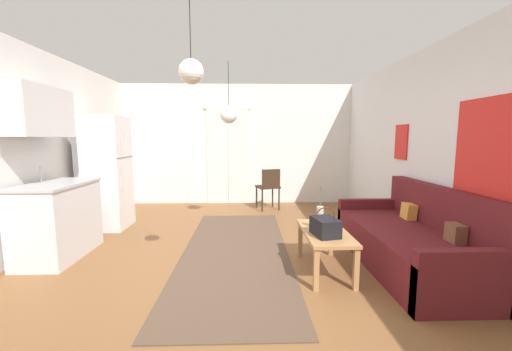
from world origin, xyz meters
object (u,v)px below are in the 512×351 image
Objects in this scene: coffee_table at (325,237)px; pendant_lamp_far at (229,115)px; refrigerator at (105,173)px; bamboo_vase at (320,218)px; handbag at (325,227)px; pendant_lamp_near at (191,72)px; couch at (414,242)px; accent_chair at (269,186)px.

pendant_lamp_far is (-1.13, 1.58, 1.42)m from coffee_table.
bamboo_vase is at bearing -28.54° from refrigerator.
handbag is 0.38× the size of pendant_lamp_far.
pendant_lamp_near is (1.81, -2.29, 1.10)m from refrigerator.
refrigerator is at bearing 128.31° from pendant_lamp_near.
refrigerator is (-3.07, 1.89, 0.35)m from handbag.
pendant_lamp_near is at bearing -51.69° from refrigerator.
couch reaches higher than handbag.
pendant_lamp_far is at bearing 125.41° from bamboo_vase.
couch reaches higher than coffee_table.
pendant_lamp_near is at bearing -162.36° from handbag.
coffee_table is 0.21m from bamboo_vase.
pendant_lamp_far is at bearing 125.45° from coffee_table.
bamboo_vase reaches higher than handbag.
bamboo_vase reaches higher than coffee_table.
couch is 4.44× the size of bamboo_vase.
refrigerator is at bearing 158.59° from couch.
accent_chair is 1.18× the size of pendant_lamp_near.
handbag is at bearing -105.12° from coffee_table.
pendant_lamp_near reaches higher than handbag.
pendant_lamp_far is (0.18, 2.14, -0.19)m from pendant_lamp_near.
coffee_table is at bearing 23.16° from pendant_lamp_near.
pendant_lamp_near is at bearing -156.84° from coffee_table.
pendant_lamp_near is (-2.35, -0.66, 1.72)m from couch.
pendant_lamp_far is (-1.08, 1.74, 1.26)m from handbag.
accent_chair is 3.86m from pendant_lamp_near.
accent_chair reaches higher than handbag.
accent_chair is at bearing 98.07° from coffee_table.
bamboo_vase is at bearing 90.73° from handbag.
handbag is 1.97m from pendant_lamp_near.
coffee_table is 3.60m from refrigerator.
refrigerator reaches higher than couch.
couch is at bearing 13.36° from handbag.
handbag is at bearing -58.07° from pendant_lamp_far.
bamboo_vase is 2.00m from pendant_lamp_near.
refrigerator is 2.97m from accent_chair.
coffee_table is (-1.04, -0.10, 0.11)m from couch.
bamboo_vase is 0.26× the size of refrigerator.
pendant_lamp_far is (-2.17, 1.48, 1.53)m from couch.
coffee_table is 2.91m from accent_chair.
coffee_table is 2.40m from pendant_lamp_far.
coffee_table is 0.23m from handbag.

